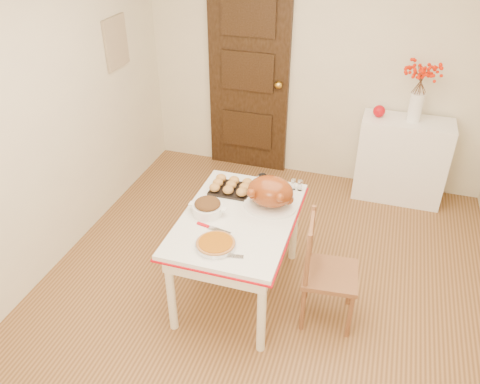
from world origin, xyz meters
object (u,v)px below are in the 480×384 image
(sideboard, at_px, (401,160))
(chair_oak, at_px, (331,272))
(turkey_platter, at_px, (270,193))
(pumpkin_pie, at_px, (216,244))
(kitchen_table, at_px, (238,255))

(sideboard, height_order, chair_oak, chair_oak)
(turkey_platter, xyz_separation_m, pumpkin_pie, (-0.22, -0.55, -0.10))
(kitchen_table, xyz_separation_m, chair_oak, (0.70, -0.07, 0.08))
(sideboard, xyz_separation_m, pumpkin_pie, (-1.16, -2.14, 0.31))
(sideboard, xyz_separation_m, chair_oak, (-0.42, -1.84, 0.01))
(kitchen_table, xyz_separation_m, pumpkin_pie, (-0.04, -0.37, 0.38))
(sideboard, distance_m, kitchen_table, 2.10)
(chair_oak, bearing_deg, pumpkin_pie, 106.28)
(chair_oak, distance_m, pumpkin_pie, 0.85)
(kitchen_table, relative_size, pumpkin_pie, 4.42)
(sideboard, relative_size, chair_oak, 0.99)
(turkey_platter, height_order, pumpkin_pie, turkey_platter)
(pumpkin_pie, bearing_deg, turkey_platter, 68.06)
(pumpkin_pie, bearing_deg, kitchen_table, 84.53)
(kitchen_table, xyz_separation_m, turkey_platter, (0.19, 0.18, 0.48))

